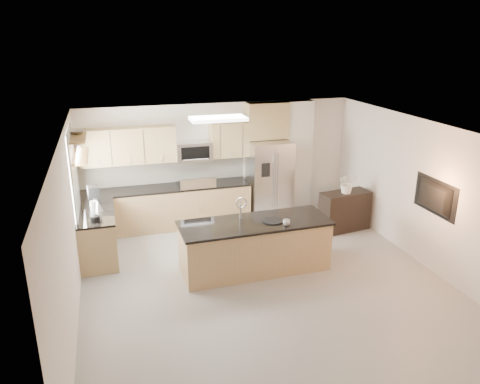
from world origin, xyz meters
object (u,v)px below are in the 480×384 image
object	(u,v)px
bowl	(77,131)
microwave	(194,151)
coffee_maker	(94,196)
flower_vase	(348,178)
blender	(95,213)
kettle	(98,206)
range	(196,204)
platter	(273,221)
island	(255,246)
cup	(286,222)
credenza	(344,211)
television	(431,197)
refrigerator	(269,180)

from	to	relation	value
bowl	microwave	bearing A→B (deg)	23.78
coffee_maker	flower_vase	size ratio (longest dim) A/B	0.56
blender	kettle	size ratio (longest dim) A/B	1.65
range	kettle	xyz separation A→B (m)	(-2.02, -1.04, 0.55)
coffee_maker	kettle	bearing A→B (deg)	-78.73
platter	island	bearing A→B (deg)	170.28
range	island	world-z (taller)	island
range	flower_vase	size ratio (longest dim) A/B	1.70
cup	kettle	size ratio (longest dim) A/B	0.54
credenza	island	bearing A→B (deg)	-162.03
coffee_maker	bowl	size ratio (longest dim) A/B	1.09
blender	platter	bearing A→B (deg)	-15.34
cup	television	world-z (taller)	television
platter	flower_vase	xyz separation A→B (m)	(2.08, 1.17, 0.26)
island	kettle	bearing A→B (deg)	152.38
credenza	kettle	distance (m)	5.04
kettle	television	bearing A→B (deg)	-20.60
microwave	coffee_maker	distance (m)	2.31
refrigerator	platter	world-z (taller)	refrigerator
refrigerator	cup	world-z (taller)	refrigerator
range	microwave	world-z (taller)	microwave
television	bowl	bearing A→B (deg)	68.64
microwave	cup	size ratio (longest dim) A/B	6.13
credenza	blender	size ratio (longest dim) A/B	2.77
kettle	television	world-z (taller)	television
microwave	television	bearing A→B (deg)	-42.75
microwave	television	xyz separation A→B (m)	(3.51, -3.24, -0.28)
cup	blender	bearing A→B (deg)	161.59
refrigerator	bowl	xyz separation A→B (m)	(-3.91, -0.82, 1.49)
kettle	bowl	size ratio (longest dim) A/B	0.68
coffee_maker	island	bearing A→B (deg)	-31.56
microwave	refrigerator	distance (m)	1.82
cup	television	xyz separation A→B (m)	(2.45, -0.50, 0.39)
microwave	blender	size ratio (longest dim) A/B	1.99
credenza	kettle	world-z (taller)	kettle
microwave	bowl	xyz separation A→B (m)	(-2.25, -0.99, 0.75)
cup	kettle	xyz separation A→B (m)	(-3.09, 1.58, 0.06)
kettle	range	bearing A→B (deg)	27.18
range	coffee_maker	xyz separation A→B (m)	(-2.09, -0.69, 0.62)
island	blender	xyz separation A→B (m)	(-2.66, 0.76, 0.63)
credenza	cup	size ratio (longest dim) A/B	8.53
blender	bowl	size ratio (longest dim) A/B	1.12
blender	bowl	xyz separation A→B (m)	(-0.17, 0.71, 1.29)
television	island	bearing A→B (deg)	74.96
range	platter	world-z (taller)	range
credenza	kettle	size ratio (longest dim) A/B	4.56
bowl	flower_vase	xyz separation A→B (m)	(5.22, -0.35, -1.20)
kettle	television	size ratio (longest dim) A/B	0.22
cup	bowl	distance (m)	4.00
credenza	blender	distance (m)	5.11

